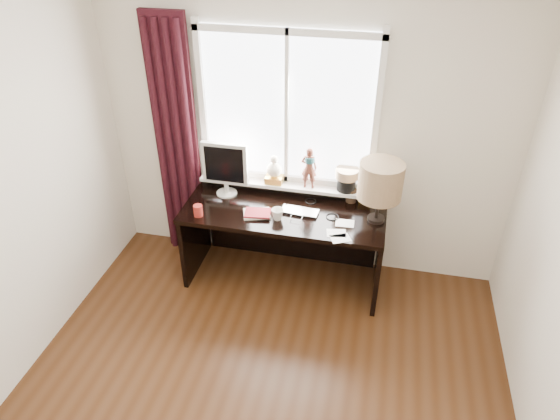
% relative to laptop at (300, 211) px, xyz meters
% --- Properties ---
extents(ceiling, '(3.50, 4.00, 0.00)m').
position_rel_laptop_xyz_m(ceiling, '(-0.04, -1.62, 1.84)').
color(ceiling, white).
rests_on(ceiling, wall_back).
extents(wall_back, '(3.50, 0.00, 2.60)m').
position_rel_laptop_xyz_m(wall_back, '(-0.04, 0.38, 0.54)').
color(wall_back, beige).
rests_on(wall_back, ground).
extents(laptop, '(0.33, 0.22, 0.02)m').
position_rel_laptop_xyz_m(laptop, '(0.00, 0.00, 0.00)').
color(laptop, silver).
rests_on(laptop, desk).
extents(mug, '(0.13, 0.13, 0.10)m').
position_rel_laptop_xyz_m(mug, '(-0.16, -0.13, 0.04)').
color(mug, white).
rests_on(mug, desk).
extents(red_cup, '(0.07, 0.07, 0.10)m').
position_rel_laptop_xyz_m(red_cup, '(-0.81, -0.22, 0.04)').
color(red_cup, maroon).
rests_on(red_cup, desk).
extents(window, '(1.52, 0.20, 1.40)m').
position_rel_laptop_xyz_m(window, '(-0.18, 0.33, 0.54)').
color(window, white).
rests_on(window, ground).
extents(curtain, '(0.38, 0.09, 2.25)m').
position_rel_laptop_xyz_m(curtain, '(-1.17, 0.29, 0.35)').
color(curtain, black).
rests_on(curtain, floor).
extents(desk, '(1.70, 0.70, 0.75)m').
position_rel_laptop_xyz_m(desk, '(-0.14, 0.11, -0.26)').
color(desk, black).
rests_on(desk, floor).
extents(monitor, '(0.40, 0.18, 0.49)m').
position_rel_laptop_xyz_m(monitor, '(-0.69, 0.16, 0.27)').
color(monitor, beige).
rests_on(monitor, desk).
extents(notebook_stack, '(0.26, 0.22, 0.03)m').
position_rel_laptop_xyz_m(notebook_stack, '(-0.34, -0.11, 0.00)').
color(notebook_stack, beige).
rests_on(notebook_stack, desk).
extents(brush_holder, '(0.09, 0.09, 0.25)m').
position_rel_laptop_xyz_m(brush_holder, '(0.40, 0.27, 0.05)').
color(brush_holder, black).
rests_on(brush_holder, desk).
extents(icon_frame, '(0.10, 0.03, 0.13)m').
position_rel_laptop_xyz_m(icon_frame, '(0.51, 0.27, 0.05)').
color(icon_frame, gold).
rests_on(icon_frame, desk).
extents(table_lamp, '(0.35, 0.35, 0.52)m').
position_rel_laptop_xyz_m(table_lamp, '(0.62, 0.02, 0.35)').
color(table_lamp, black).
rests_on(table_lamp, desk).
extents(loose_papers, '(0.21, 0.35, 0.00)m').
position_rel_laptop_xyz_m(loose_papers, '(0.36, -0.20, -0.01)').
color(loose_papers, white).
rests_on(loose_papers, desk).
extents(desk_cables, '(0.39, 0.34, 0.01)m').
position_rel_laptop_xyz_m(desk_cables, '(0.11, 0.04, -0.01)').
color(desk_cables, black).
rests_on(desk_cables, desk).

